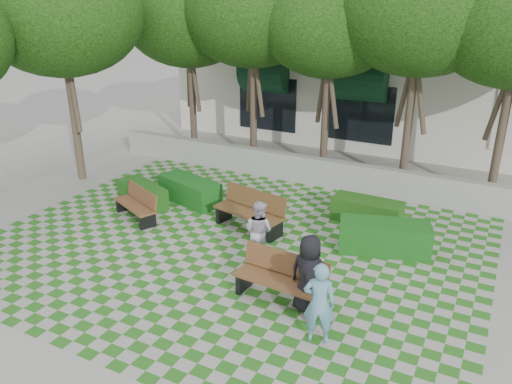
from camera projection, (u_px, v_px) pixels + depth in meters
The scene contains 16 objects.
ground at pixel (207, 265), 11.60m from camera, with size 90.00×90.00×0.00m, color gray.
lawn at pixel (229, 247), 12.42m from camera, with size 12.00×12.00×0.00m, color #2B721E.
sidewalk_west at pixel (30, 197), 15.53m from camera, with size 2.00×12.00×0.01m, color #9E9B93.
retaining_wall at pixel (308, 170), 16.54m from camera, with size 15.00×0.36×0.90m, color #9E9B93.
bench_east at pixel (281, 279), 10.13m from camera, with size 1.94×0.75×1.00m.
bench_mid at pixel (250, 211), 13.23m from camera, with size 2.10×1.07×1.05m.
bench_west at pixel (137, 205), 13.88m from camera, with size 1.75×1.18×0.87m.
hedge_east at pixel (384, 237), 12.12m from camera, with size 2.15×0.86×0.75m, color #154F17.
hedge_midright at pixel (367, 211), 13.71m from camera, with size 1.88×0.75×0.66m, color #1D4C14.
hedge_midleft at pixel (190, 190), 15.06m from camera, with size 2.05×0.82×0.72m, color #15511A.
hedge_west at pixel (142, 194), 14.87m from camera, with size 1.83×0.73×0.64m, color #194D14.
person_blue at pixel (319, 303), 8.79m from camera, with size 0.58×0.38×1.59m, color #67A2BC.
person_dark at pixel (309, 274), 9.67m from camera, with size 0.80×0.52×1.63m, color black.
person_white at pixel (259, 231), 11.60m from camera, with size 0.72×0.56×1.49m, color silver.
tree_row at pixel (255, 18), 15.40m from camera, with size 17.70×13.40×7.41m.
building at pixel (397, 77), 21.87m from camera, with size 18.00×8.92×5.15m.
Camera 1 is at (5.72, -8.47, 5.86)m, focal length 35.00 mm.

